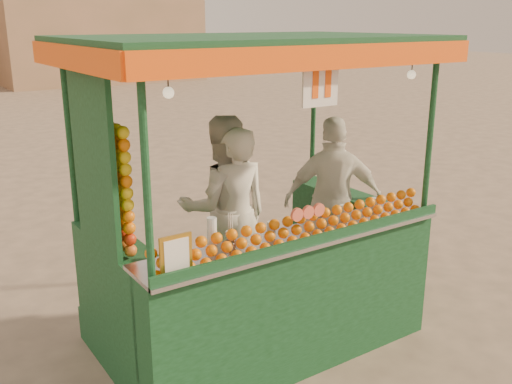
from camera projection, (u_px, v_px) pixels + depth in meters
ground at (232, 328)px, 5.50m from camera, size 90.00×90.00×0.00m
building_right at (93, 27)px, 27.60m from camera, size 9.00×6.00×5.00m
juice_cart at (254, 253)px, 5.01m from camera, size 2.98×1.93×2.71m
vendor_left at (236, 216)px, 5.20m from camera, size 0.63×0.44×1.63m
vendor_middle at (222, 207)px, 5.33m from camera, size 0.96×0.83×1.70m
vendor_right at (333, 200)px, 5.63m from camera, size 1.03×0.85×1.64m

